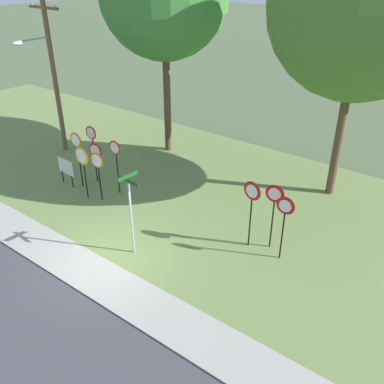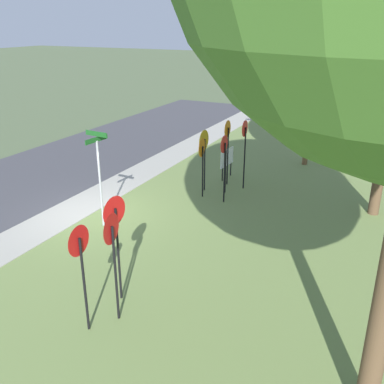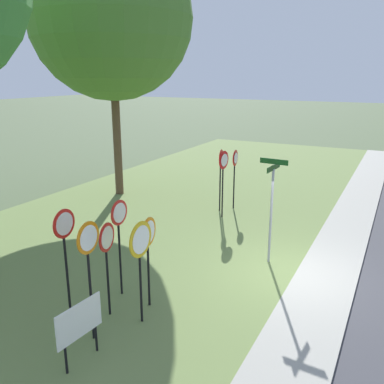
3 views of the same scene
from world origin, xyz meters
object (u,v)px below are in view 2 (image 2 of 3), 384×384
at_px(stop_sign_near_right, 224,155).
at_px(utility_pole, 311,66).
at_px(yield_sign_near_right, 80,255).
at_px(stop_sign_center_tall, 204,147).
at_px(stop_sign_far_left, 228,139).
at_px(street_name_post, 99,172).
at_px(stop_sign_near_left, 225,152).
at_px(stop_sign_far_center, 245,141).
at_px(notice_board, 227,159).
at_px(stop_sign_far_right, 202,155).
at_px(yield_sign_near_left, 115,224).
at_px(yield_sign_far_left, 112,243).

distance_m(stop_sign_near_right, utility_pole, 6.52).
bearing_deg(yield_sign_near_right, stop_sign_center_tall, -174.01).
distance_m(stop_sign_center_tall, utility_pole, 6.25).
distance_m(stop_sign_far_left, street_name_post, 5.69).
height_order(stop_sign_near_left, street_name_post, street_name_post).
distance_m(stop_sign_far_left, stop_sign_far_center, 0.76).
relative_size(street_name_post, notice_board, 2.48).
bearing_deg(stop_sign_far_right, notice_board, 171.38).
xyz_separation_m(stop_sign_near_right, yield_sign_near_left, (6.54, 0.04, 0.18)).
distance_m(stop_sign_near_left, yield_sign_far_left, 8.12).
distance_m(stop_sign_near_right, street_name_post, 4.44).
xyz_separation_m(stop_sign_far_right, yield_sign_far_left, (7.33, 1.35, 0.27)).
xyz_separation_m(stop_sign_near_left, stop_sign_far_right, (0.75, -0.60, -0.00)).
bearing_deg(yield_sign_near_right, stop_sign_far_center, 177.37).
bearing_deg(stop_sign_far_right, stop_sign_far_center, 137.10).
height_order(yield_sign_near_left, yield_sign_far_left, yield_sign_near_left).
bearing_deg(stop_sign_far_center, yield_sign_far_left, 0.08).
bearing_deg(yield_sign_near_left, stop_sign_far_right, -164.33).
height_order(stop_sign_near_right, stop_sign_far_left, stop_sign_far_left).
xyz_separation_m(stop_sign_far_center, yield_sign_near_left, (8.16, -0.12, 0.03)).
xyz_separation_m(utility_pole, notice_board, (3.34, -2.38, -3.53)).
distance_m(stop_sign_near_left, notice_board, 1.82).
xyz_separation_m(stop_sign_far_center, street_name_post, (5.13, -2.89, -0.09)).
relative_size(stop_sign_far_left, street_name_post, 0.84).
bearing_deg(stop_sign_near_right, utility_pole, 164.31).
relative_size(stop_sign_far_center, utility_pole, 0.34).
bearing_deg(stop_sign_near_right, yield_sign_far_left, 2.58).
xyz_separation_m(stop_sign_near_left, street_name_post, (4.39, -2.41, 0.23)).
bearing_deg(notice_board, stop_sign_far_center, 56.05).
height_order(stop_sign_near_right, stop_sign_center_tall, stop_sign_near_right).
bearing_deg(stop_sign_far_left, stop_sign_far_right, -14.36).
xyz_separation_m(stop_sign_center_tall, yield_sign_far_left, (7.98, 1.57, 0.14)).
relative_size(yield_sign_near_left, street_name_post, 0.84).
height_order(stop_sign_far_left, utility_pole, utility_pole).
bearing_deg(yield_sign_far_left, stop_sign_far_center, 173.72).
xyz_separation_m(stop_sign_far_right, stop_sign_center_tall, (-0.65, -0.22, 0.13)).
distance_m(stop_sign_far_center, street_name_post, 5.89).
bearing_deg(stop_sign_far_left, yield_sign_near_left, 1.63).
xyz_separation_m(stop_sign_near_left, yield_sign_near_left, (7.42, 0.36, 0.34)).
xyz_separation_m(stop_sign_near_left, stop_sign_near_right, (0.88, 0.32, 0.16)).
bearing_deg(stop_sign_far_center, stop_sign_far_right, -37.71).
height_order(stop_sign_center_tall, utility_pole, utility_pole).
relative_size(stop_sign_far_center, yield_sign_near_left, 1.04).
bearing_deg(utility_pole, yield_sign_far_left, -4.86).
height_order(yield_sign_near_right, notice_board, yield_sign_near_right).
xyz_separation_m(stop_sign_far_left, stop_sign_far_right, (1.63, -0.34, -0.27)).
height_order(yield_sign_near_left, street_name_post, street_name_post).
distance_m(stop_sign_far_left, utility_pole, 5.18).
bearing_deg(yield_sign_near_left, yield_sign_near_right, 8.34).
bearing_deg(stop_sign_near_left, stop_sign_center_tall, -93.21).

